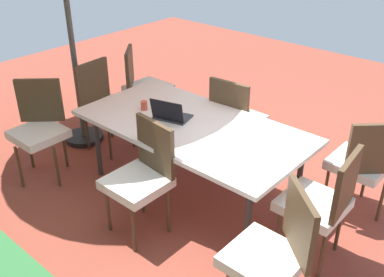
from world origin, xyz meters
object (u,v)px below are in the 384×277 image
(laptop, at_px, (171,115))
(chair_west, at_px, (322,200))
(dining_table, at_px, (192,129))
(chair_south, at_px, (235,117))
(chair_east, at_px, (104,102))
(chair_northwest, at_px, (274,251))
(chair_north, at_px, (142,174))
(chair_southeast, at_px, (143,84))
(chair_southwest, at_px, (363,161))
(cup, at_px, (144,105))
(chair_northeast, at_px, (39,125))

(laptop, bearing_deg, chair_west, 165.52)
(dining_table, height_order, chair_west, chair_west)
(laptop, bearing_deg, chair_south, -119.95)
(chair_east, xyz_separation_m, chair_south, (-1.30, -0.66, 0.00))
(chair_northwest, xyz_separation_m, laptop, (1.54, -0.67, 0.23))
(dining_table, distance_m, chair_north, 0.69)
(chair_south, distance_m, chair_southeast, 1.37)
(chair_southwest, xyz_separation_m, cup, (1.86, 0.78, 0.23))
(chair_northeast, xyz_separation_m, chair_northwest, (-2.68, -0.02, 0.00))
(chair_east, xyz_separation_m, chair_northwest, (-2.65, 0.76, 0.00))
(chair_northwest, distance_m, laptop, 1.70)
(dining_table, height_order, chair_southeast, chair_southeast)
(cup, bearing_deg, laptop, -177.40)
(chair_northeast, bearing_deg, laptop, -12.15)
(chair_west, height_order, chair_north, same)
(chair_northeast, relative_size, chair_southeast, 1.00)
(chair_northeast, distance_m, chair_east, 0.78)
(chair_west, bearing_deg, laptop, -95.12)
(chair_east, distance_m, chair_northwest, 2.76)
(chair_north, height_order, laptop, chair_north)
(chair_east, relative_size, laptop, 2.62)
(dining_table, xyz_separation_m, chair_southwest, (-1.32, -0.71, -0.14))
(chair_west, xyz_separation_m, cup, (1.86, 0.04, 0.23))
(dining_table, distance_m, cup, 0.56)
(chair_southeast, bearing_deg, chair_south, -131.57)
(chair_north, relative_size, laptop, 2.62)
(chair_south, bearing_deg, laptop, 70.60)
(chair_northeast, xyz_separation_m, laptop, (-1.14, -0.69, 0.23))
(chair_southeast, distance_m, chair_north, 1.97)
(chair_south, bearing_deg, chair_north, 87.99)
(dining_table, height_order, chair_east, chair_east)
(chair_southeast, xyz_separation_m, laptop, (-1.17, 0.74, 0.23))
(chair_west, xyz_separation_m, chair_north, (1.27, 0.64, 0.00))
(chair_southwest, height_order, chair_northeast, same)
(chair_east, bearing_deg, chair_north, -121.29)
(chair_northwest, bearing_deg, chair_east, -154.89)
(cup, bearing_deg, chair_east, -7.50)
(chair_southeast, relative_size, laptop, 2.62)
(chair_southwest, relative_size, chair_northwest, 1.00)
(chair_south, xyz_separation_m, chair_north, (-0.06, 1.36, 0.00))
(chair_south, distance_m, laptop, 0.80)
(cup, bearing_deg, dining_table, -172.75)
(dining_table, height_order, chair_northeast, chair_northeast)
(chair_southeast, bearing_deg, chair_southwest, -131.23)
(chair_southeast, bearing_deg, laptop, -163.94)
(chair_north, height_order, cup, chair_north)
(chair_northeast, height_order, chair_east, same)
(chair_southwest, relative_size, chair_west, 1.00)
(chair_northwest, bearing_deg, chair_southwest, 131.70)
(dining_table, relative_size, chair_east, 2.17)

